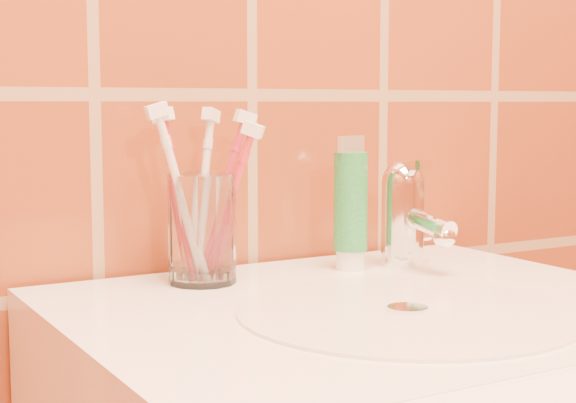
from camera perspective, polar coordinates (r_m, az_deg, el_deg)
glass_tumbler at (r=0.90m, az=-5.59°, el=-1.78°), size 0.08×0.08×0.11m
toothpaste_tube at (r=0.97m, az=4.07°, el=-0.39°), size 0.04×0.04×0.15m
faucet at (r=0.99m, az=7.59°, el=-0.55°), size 0.05×0.11×0.12m
toothbrush_0 at (r=0.91m, az=-4.27°, el=0.32°), size 0.09×0.08×0.18m
toothbrush_1 at (r=0.90m, az=-3.86°, el=-0.15°), size 0.12×0.12×0.18m
toothbrush_2 at (r=0.92m, az=-5.53°, el=0.41°), size 0.11×0.10×0.19m
toothbrush_3 at (r=0.89m, az=-6.98°, el=0.28°), size 0.09×0.11×0.19m
toothbrush_4 at (r=0.88m, az=-6.88°, el=0.31°), size 0.08×0.08×0.19m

